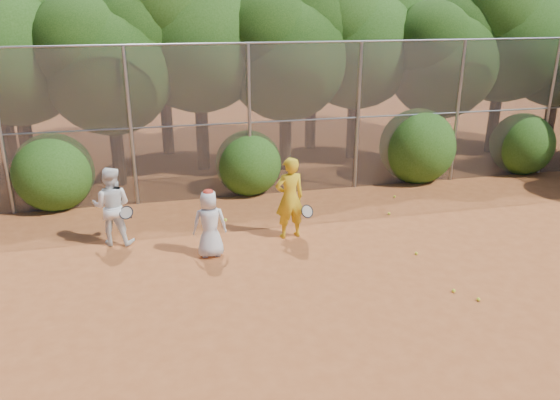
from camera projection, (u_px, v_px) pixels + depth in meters
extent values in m
plane|color=#9F4F24|center=(367.00, 301.00, 9.62)|extent=(80.00, 80.00, 0.00)
cylinder|color=gray|center=(0.00, 135.00, 12.93)|extent=(0.09, 0.09, 4.00)
cylinder|color=gray|center=(131.00, 128.00, 13.57)|extent=(0.09, 0.09, 4.00)
cylinder|color=gray|center=(250.00, 123.00, 14.21)|extent=(0.09, 0.09, 4.00)
cylinder|color=gray|center=(358.00, 117.00, 14.85)|extent=(0.09, 0.09, 4.00)
cylinder|color=gray|center=(457.00, 113.00, 15.49)|extent=(0.09, 0.09, 4.00)
cylinder|color=gray|center=(549.00, 108.00, 16.13)|extent=(0.09, 0.09, 4.00)
cylinder|color=gray|center=(287.00, 42.00, 13.73)|extent=(20.00, 0.05, 0.05)
cylinder|color=gray|center=(287.00, 121.00, 14.42)|extent=(20.00, 0.04, 0.04)
cube|color=slate|center=(287.00, 121.00, 14.42)|extent=(20.00, 0.02, 4.00)
cylinder|color=black|center=(26.00, 140.00, 15.47)|extent=(0.38, 0.38, 2.52)
sphere|color=#214A12|center=(12.00, 51.00, 14.62)|extent=(4.03, 4.03, 4.03)
sphere|color=#214A12|center=(41.00, 10.00, 14.81)|extent=(3.23, 3.23, 3.23)
cylinder|color=black|center=(117.00, 147.00, 15.42)|extent=(0.36, 0.36, 2.17)
sphere|color=black|center=(109.00, 71.00, 14.69)|extent=(3.47, 3.47, 3.47)
sphere|color=black|center=(133.00, 36.00, 14.86)|extent=(2.78, 2.78, 2.78)
sphere|color=black|center=(81.00, 45.00, 14.08)|extent=(2.60, 2.60, 2.60)
cylinder|color=black|center=(202.00, 127.00, 16.78)|extent=(0.39, 0.39, 2.66)
sphere|color=#214A12|center=(198.00, 39.00, 15.89)|extent=(4.26, 4.26, 4.26)
sphere|color=#214A12|center=(223.00, 0.00, 16.09)|extent=(3.40, 3.40, 3.40)
sphere|color=#214A12|center=(170.00, 8.00, 15.14)|extent=(3.19, 3.19, 3.19)
cylinder|color=black|center=(285.00, 133.00, 16.84)|extent=(0.37, 0.37, 2.27)
sphere|color=black|center=(286.00, 59.00, 16.07)|extent=(3.64, 3.64, 3.64)
sphere|color=black|center=(307.00, 26.00, 16.24)|extent=(2.91, 2.91, 2.91)
sphere|color=black|center=(266.00, 34.00, 15.43)|extent=(2.73, 2.73, 2.73)
cylinder|color=black|center=(353.00, 121.00, 18.07)|extent=(0.38, 0.38, 2.45)
sphere|color=#214A12|center=(356.00, 46.00, 17.24)|extent=(3.92, 3.92, 3.92)
sphere|color=#214A12|center=(377.00, 13.00, 17.43)|extent=(3.14, 3.14, 3.14)
sphere|color=#214A12|center=(340.00, 21.00, 16.56)|extent=(2.94, 2.94, 2.94)
cylinder|color=black|center=(436.00, 129.00, 17.75)|extent=(0.36, 0.36, 2.10)
sphere|color=black|center=(442.00, 65.00, 17.04)|extent=(3.36, 3.36, 3.36)
sphere|color=black|center=(459.00, 36.00, 17.20)|extent=(2.69, 2.69, 2.69)
sphere|color=black|center=(431.00, 43.00, 16.45)|extent=(2.52, 2.52, 2.52)
cylinder|color=black|center=(494.00, 115.00, 18.75)|extent=(0.39, 0.39, 2.59)
sphere|color=#214A12|center=(505.00, 38.00, 17.87)|extent=(4.14, 4.14, 4.14)
sphere|color=#214A12|center=(524.00, 4.00, 18.07)|extent=(3.32, 3.32, 3.32)
sphere|color=#214A12|center=(494.00, 12.00, 17.15)|extent=(3.11, 3.11, 3.11)
cylinder|color=black|center=(550.00, 118.00, 18.95)|extent=(0.37, 0.37, 2.31)
sphere|color=black|center=(554.00, 28.00, 17.52)|extent=(2.77, 2.77, 2.77)
cylinder|color=black|center=(7.00, 124.00, 17.34)|extent=(0.39, 0.39, 2.62)
sphere|color=#214A12|center=(19.00, 2.00, 16.66)|extent=(3.36, 3.36, 3.36)
cylinder|color=black|center=(166.00, 113.00, 18.56)|extent=(0.40, 0.40, 2.80)
sphere|color=#214A12|center=(160.00, 28.00, 17.61)|extent=(4.48, 4.48, 4.48)
cylinder|color=black|center=(310.00, 113.00, 19.31)|extent=(0.38, 0.38, 2.52)
sphere|color=#214A12|center=(312.00, 40.00, 18.46)|extent=(4.03, 4.03, 4.03)
sphere|color=#214A12|center=(332.00, 8.00, 18.65)|extent=(3.23, 3.23, 3.23)
sphere|color=#214A12|center=(294.00, 15.00, 17.75)|extent=(3.02, 3.02, 3.02)
cylinder|color=black|center=(420.00, 102.00, 20.78)|extent=(0.40, 0.40, 2.73)
sphere|color=#214A12|center=(426.00, 28.00, 19.86)|extent=(4.37, 4.37, 4.37)
sphere|color=#214A12|center=(413.00, 3.00, 19.10)|extent=(3.28, 3.28, 3.28)
sphere|color=#214A12|center=(53.00, 169.00, 13.76)|extent=(2.00, 2.00, 2.00)
sphere|color=#214A12|center=(248.00, 160.00, 14.86)|extent=(1.80, 1.80, 1.80)
sphere|color=#214A12|center=(418.00, 143.00, 15.86)|extent=(2.20, 2.20, 2.20)
sphere|color=#214A12|center=(522.00, 141.00, 16.66)|extent=(1.90, 1.90, 1.90)
imported|color=gold|center=(290.00, 198.00, 11.96)|extent=(0.73, 0.53, 1.84)
torus|color=black|center=(307.00, 211.00, 11.95)|extent=(0.34, 0.26, 0.28)
cylinder|color=black|center=(302.00, 213.00, 12.14)|extent=(0.11, 0.26, 0.17)
imported|color=silver|center=(210.00, 224.00, 11.12)|extent=(0.70, 0.46, 1.43)
ellipsoid|color=red|center=(208.00, 192.00, 10.88)|extent=(0.22, 0.22, 0.13)
sphere|color=yellow|center=(225.00, 220.00, 10.95)|extent=(0.07, 0.07, 0.07)
imported|color=white|center=(112.00, 206.00, 11.65)|extent=(0.97, 0.83, 1.72)
torus|color=black|center=(126.00, 213.00, 11.46)|extent=(0.35, 0.29, 0.25)
cylinder|color=black|center=(129.00, 216.00, 11.67)|extent=(0.10, 0.24, 0.20)
sphere|color=yellow|center=(416.00, 253.00, 11.37)|extent=(0.07, 0.07, 0.07)
sphere|color=yellow|center=(389.00, 214.00, 13.50)|extent=(0.07, 0.07, 0.07)
sphere|color=yellow|center=(478.00, 299.00, 9.62)|extent=(0.07, 0.07, 0.07)
sphere|color=yellow|center=(454.00, 291.00, 9.91)|extent=(0.07, 0.07, 0.07)
sphere|color=yellow|center=(395.00, 197.00, 14.67)|extent=(0.07, 0.07, 0.07)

